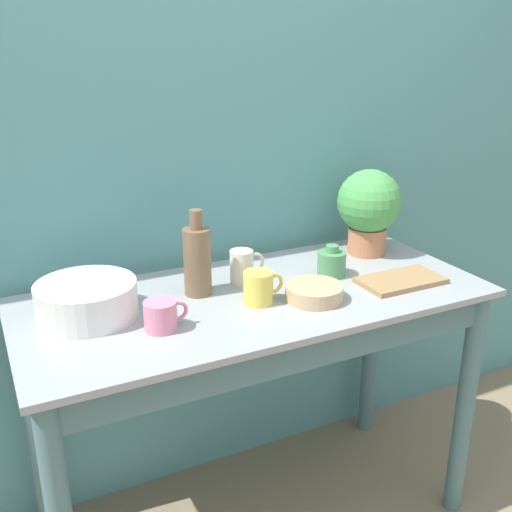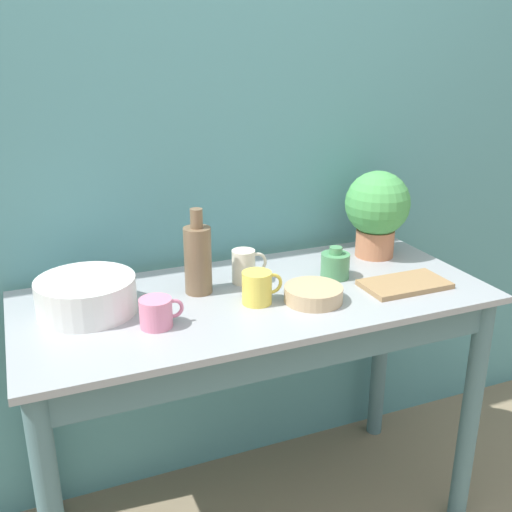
{
  "view_description": "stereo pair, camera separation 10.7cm",
  "coord_description": "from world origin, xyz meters",
  "px_view_note": "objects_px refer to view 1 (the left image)",
  "views": [
    {
      "loc": [
        -0.72,
        -1.14,
        1.55
      ],
      "look_at": [
        0.0,
        0.31,
        0.95
      ],
      "focal_mm": 42.0,
      "sensor_mm": 36.0,
      "label": 1
    },
    {
      "loc": [
        -0.62,
        -1.19,
        1.55
      ],
      "look_at": [
        0.0,
        0.31,
        0.95
      ],
      "focal_mm": 42.0,
      "sensor_mm": 36.0,
      "label": 2
    }
  ],
  "objects_px": {
    "bottle_tall": "(197,260)",
    "mug_cream": "(243,266)",
    "potted_plant": "(369,207)",
    "mug_yellow": "(259,287)",
    "bowl_wash_large": "(87,300)",
    "bottle_short": "(332,263)",
    "mug_pink": "(161,315)",
    "tray_board": "(401,280)",
    "bowl_small_tan": "(314,292)"
  },
  "relations": [
    {
      "from": "bottle_short",
      "to": "tray_board",
      "type": "relative_size",
      "value": 0.39
    },
    {
      "from": "potted_plant",
      "to": "bottle_tall",
      "type": "bearing_deg",
      "value": -173.84
    },
    {
      "from": "bowl_wash_large",
      "to": "tray_board",
      "type": "bearing_deg",
      "value": -11.54
    },
    {
      "from": "potted_plant",
      "to": "tray_board",
      "type": "distance_m",
      "value": 0.32
    },
    {
      "from": "bowl_small_tan",
      "to": "tray_board",
      "type": "bearing_deg",
      "value": -2.24
    },
    {
      "from": "mug_yellow",
      "to": "bowl_wash_large",
      "type": "bearing_deg",
      "value": 164.82
    },
    {
      "from": "mug_pink",
      "to": "tray_board",
      "type": "relative_size",
      "value": 0.45
    },
    {
      "from": "mug_pink",
      "to": "bowl_small_tan",
      "type": "xyz_separation_m",
      "value": [
        0.45,
        -0.01,
        -0.02
      ]
    },
    {
      "from": "mug_pink",
      "to": "tray_board",
      "type": "distance_m",
      "value": 0.76
    },
    {
      "from": "bowl_wash_large",
      "to": "mug_cream",
      "type": "relative_size",
      "value": 2.43
    },
    {
      "from": "potted_plant",
      "to": "bottle_short",
      "type": "height_order",
      "value": "potted_plant"
    },
    {
      "from": "mug_pink",
      "to": "mug_cream",
      "type": "height_order",
      "value": "mug_cream"
    },
    {
      "from": "mug_pink",
      "to": "bowl_small_tan",
      "type": "relative_size",
      "value": 0.7
    },
    {
      "from": "bottle_tall",
      "to": "mug_cream",
      "type": "bearing_deg",
      "value": 7.0
    },
    {
      "from": "bowl_wash_large",
      "to": "bottle_tall",
      "type": "distance_m",
      "value": 0.33
    },
    {
      "from": "mug_yellow",
      "to": "mug_cream",
      "type": "distance_m",
      "value": 0.16
    },
    {
      "from": "mug_yellow",
      "to": "mug_cream",
      "type": "bearing_deg",
      "value": 81.22
    },
    {
      "from": "bowl_wash_large",
      "to": "mug_cream",
      "type": "xyz_separation_m",
      "value": [
        0.48,
        0.03,
        0.0
      ]
    },
    {
      "from": "bowl_small_tan",
      "to": "mug_yellow",
      "type": "bearing_deg",
      "value": 161.46
    },
    {
      "from": "bowl_wash_large",
      "to": "bottle_tall",
      "type": "xyz_separation_m",
      "value": [
        0.32,
        0.01,
        0.06
      ]
    },
    {
      "from": "potted_plant",
      "to": "bowl_small_tan",
      "type": "height_order",
      "value": "potted_plant"
    },
    {
      "from": "bottle_tall",
      "to": "mug_pink",
      "type": "relative_size",
      "value": 2.17
    },
    {
      "from": "bowl_wash_large",
      "to": "bottle_tall",
      "type": "height_order",
      "value": "bottle_tall"
    },
    {
      "from": "mug_yellow",
      "to": "mug_cream",
      "type": "xyz_separation_m",
      "value": [
        0.02,
        0.16,
        0.01
      ]
    },
    {
      "from": "bottle_tall",
      "to": "potted_plant",
      "type": "bearing_deg",
      "value": 6.16
    },
    {
      "from": "bottle_short",
      "to": "mug_yellow",
      "type": "bearing_deg",
      "value": -164.21
    },
    {
      "from": "potted_plant",
      "to": "bowl_wash_large",
      "type": "distance_m",
      "value": 0.99
    },
    {
      "from": "tray_board",
      "to": "bottle_tall",
      "type": "bearing_deg",
      "value": 161.19
    },
    {
      "from": "tray_board",
      "to": "mug_cream",
      "type": "bearing_deg",
      "value": 153.09
    },
    {
      "from": "bottle_short",
      "to": "mug_pink",
      "type": "bearing_deg",
      "value": -168.58
    },
    {
      "from": "bottle_tall",
      "to": "mug_yellow",
      "type": "height_order",
      "value": "bottle_tall"
    },
    {
      "from": "mug_pink",
      "to": "bowl_wash_large",
      "type": "bearing_deg",
      "value": 134.28
    },
    {
      "from": "bottle_short",
      "to": "tray_board",
      "type": "bearing_deg",
      "value": -42.77
    },
    {
      "from": "mug_yellow",
      "to": "bowl_small_tan",
      "type": "distance_m",
      "value": 0.16
    },
    {
      "from": "bowl_wash_large",
      "to": "mug_cream",
      "type": "height_order",
      "value": "mug_cream"
    },
    {
      "from": "bottle_tall",
      "to": "mug_yellow",
      "type": "bearing_deg",
      "value": -46.31
    },
    {
      "from": "bowl_wash_large",
      "to": "mug_yellow",
      "type": "relative_size",
      "value": 2.23
    },
    {
      "from": "bowl_wash_large",
      "to": "bottle_short",
      "type": "distance_m",
      "value": 0.76
    },
    {
      "from": "potted_plant",
      "to": "mug_pink",
      "type": "xyz_separation_m",
      "value": [
        -0.82,
        -0.25,
        -0.13
      ]
    },
    {
      "from": "bottle_short",
      "to": "mug_yellow",
      "type": "relative_size",
      "value": 0.83
    },
    {
      "from": "tray_board",
      "to": "bowl_small_tan",
      "type": "bearing_deg",
      "value": 177.76
    },
    {
      "from": "mug_pink",
      "to": "mug_yellow",
      "type": "bearing_deg",
      "value": 6.93
    },
    {
      "from": "bowl_wash_large",
      "to": "bottle_short",
      "type": "bearing_deg",
      "value": -2.98
    },
    {
      "from": "bottle_tall",
      "to": "mug_cream",
      "type": "xyz_separation_m",
      "value": [
        0.16,
        0.02,
        -0.05
      ]
    },
    {
      "from": "tray_board",
      "to": "mug_pink",
      "type": "bearing_deg",
      "value": 178.0
    },
    {
      "from": "bottle_tall",
      "to": "mug_cream",
      "type": "relative_size",
      "value": 2.3
    },
    {
      "from": "tray_board",
      "to": "potted_plant",
      "type": "bearing_deg",
      "value": 76.15
    },
    {
      "from": "bottle_short",
      "to": "mug_yellow",
      "type": "distance_m",
      "value": 0.31
    },
    {
      "from": "potted_plant",
      "to": "bowl_wash_large",
      "type": "height_order",
      "value": "potted_plant"
    },
    {
      "from": "bowl_wash_large",
      "to": "tray_board",
      "type": "xyz_separation_m",
      "value": [
        0.91,
        -0.19,
        -0.04
      ]
    }
  ]
}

